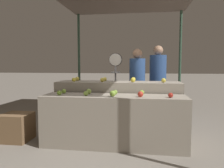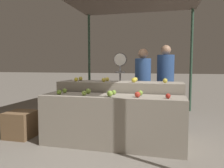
# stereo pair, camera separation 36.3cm
# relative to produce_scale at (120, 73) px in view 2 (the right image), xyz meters

# --- Properties ---
(ground_plane) EXTENTS (60.00, 60.00, 0.00)m
(ground_plane) POSITION_rel_produce_scale_xyz_m (0.14, -1.27, -1.09)
(ground_plane) COLOR gray
(display_counter_front) EXTENTS (2.20, 0.55, 0.79)m
(display_counter_front) POSITION_rel_produce_scale_xyz_m (0.14, -1.27, -0.70)
(display_counter_front) COLOR gray
(display_counter_front) RESTS_ON ground_plane
(display_counter_back) EXTENTS (2.20, 0.55, 0.96)m
(display_counter_back) POSITION_rel_produce_scale_xyz_m (0.14, -0.67, -0.61)
(display_counter_back) COLOR gray
(display_counter_back) RESTS_ON ground_plane
(apple_front_0) EXTENTS (0.08, 0.08, 0.08)m
(apple_front_0) POSITION_rel_produce_scale_xyz_m (-0.70, -1.37, -0.26)
(apple_front_0) COLOR #7AA338
(apple_front_0) RESTS_ON display_counter_front
(apple_front_1) EXTENTS (0.08, 0.08, 0.08)m
(apple_front_1) POSITION_rel_produce_scale_xyz_m (-0.28, -1.37, -0.26)
(apple_front_1) COLOR #8EB247
(apple_front_1) RESTS_ON display_counter_front
(apple_front_2) EXTENTS (0.09, 0.09, 0.09)m
(apple_front_2) POSITION_rel_produce_scale_xyz_m (0.13, -1.38, -0.26)
(apple_front_2) COLOR #84AD3D
(apple_front_2) RESTS_ON display_counter_front
(apple_front_3) EXTENTS (0.08, 0.08, 0.08)m
(apple_front_3) POSITION_rel_produce_scale_xyz_m (0.54, -1.37, -0.26)
(apple_front_3) COLOR red
(apple_front_3) RESTS_ON display_counter_front
(apple_front_4) EXTENTS (0.07, 0.07, 0.07)m
(apple_front_4) POSITION_rel_produce_scale_xyz_m (0.97, -1.38, -0.26)
(apple_front_4) COLOR #AD281E
(apple_front_4) RESTS_ON display_counter_front
(apple_front_5) EXTENTS (0.07, 0.07, 0.07)m
(apple_front_5) POSITION_rel_produce_scale_xyz_m (-0.70, -1.17, -0.26)
(apple_front_5) COLOR #84AD3D
(apple_front_5) RESTS_ON display_counter_front
(apple_front_6) EXTENTS (0.09, 0.09, 0.09)m
(apple_front_6) POSITION_rel_produce_scale_xyz_m (-0.28, -1.17, -0.26)
(apple_front_6) COLOR #8EB247
(apple_front_6) RESTS_ON display_counter_front
(apple_front_7) EXTENTS (0.07, 0.07, 0.07)m
(apple_front_7) POSITION_rel_produce_scale_xyz_m (0.15, -1.17, -0.26)
(apple_front_7) COLOR #7AA338
(apple_front_7) RESTS_ON display_counter_front
(apple_front_8) EXTENTS (0.08, 0.08, 0.08)m
(apple_front_8) POSITION_rel_produce_scale_xyz_m (0.56, -1.15, -0.26)
(apple_front_8) COLOR #84AD3D
(apple_front_8) RESTS_ON display_counter_front
(apple_back_0) EXTENTS (0.07, 0.07, 0.07)m
(apple_back_0) POSITION_rel_produce_scale_xyz_m (-0.66, -0.78, -0.10)
(apple_back_0) COLOR gold
(apple_back_0) RESTS_ON display_counter_back
(apple_back_1) EXTENTS (0.07, 0.07, 0.07)m
(apple_back_1) POSITION_rel_produce_scale_xyz_m (-0.14, -0.77, -0.10)
(apple_back_1) COLOR gold
(apple_back_1) RESTS_ON display_counter_back
(apple_back_2) EXTENTS (0.08, 0.08, 0.08)m
(apple_back_2) POSITION_rel_produce_scale_xyz_m (0.41, -0.78, -0.09)
(apple_back_2) COLOR gold
(apple_back_2) RESTS_ON display_counter_back
(apple_back_3) EXTENTS (0.08, 0.08, 0.08)m
(apple_back_3) POSITION_rel_produce_scale_xyz_m (0.92, -0.77, -0.09)
(apple_back_3) COLOR gold
(apple_back_3) RESTS_ON display_counter_back
(apple_back_4) EXTENTS (0.08, 0.08, 0.08)m
(apple_back_4) POSITION_rel_produce_scale_xyz_m (-0.66, -0.56, -0.09)
(apple_back_4) COLOR gold
(apple_back_4) RESTS_ON display_counter_back
(apple_back_5) EXTENTS (0.07, 0.07, 0.07)m
(apple_back_5) POSITION_rel_produce_scale_xyz_m (-0.13, -0.56, -0.10)
(apple_back_5) COLOR yellow
(apple_back_5) RESTS_ON display_counter_back
(apple_back_6) EXTENTS (0.08, 0.08, 0.08)m
(apple_back_6) POSITION_rel_produce_scale_xyz_m (0.40, -0.57, -0.09)
(apple_back_6) COLOR gold
(apple_back_6) RESTS_ON display_counter_back
(produce_scale) EXTENTS (0.27, 0.20, 1.51)m
(produce_scale) POSITION_rel_produce_scale_xyz_m (0.00, 0.00, 0.00)
(produce_scale) COLOR #99999E
(produce_scale) RESTS_ON ground_plane
(person_vendor_at_scale) EXTENTS (0.39, 0.39, 1.61)m
(person_vendor_at_scale) POSITION_rel_produce_scale_xyz_m (0.45, 0.27, -0.16)
(person_vendor_at_scale) COLOR #2D2D38
(person_vendor_at_scale) RESTS_ON ground_plane
(person_customer_left) EXTENTS (0.40, 0.40, 1.72)m
(person_customer_left) POSITION_rel_produce_scale_xyz_m (0.92, 0.74, -0.11)
(person_customer_left) COLOR #2D2D38
(person_customer_left) RESTS_ON ground_plane
(wooden_crate_side) EXTENTS (0.45, 0.45, 0.45)m
(wooden_crate_side) POSITION_rel_produce_scale_xyz_m (-1.50, -1.26, -0.86)
(wooden_crate_side) COLOR brown
(wooden_crate_side) RESTS_ON ground_plane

